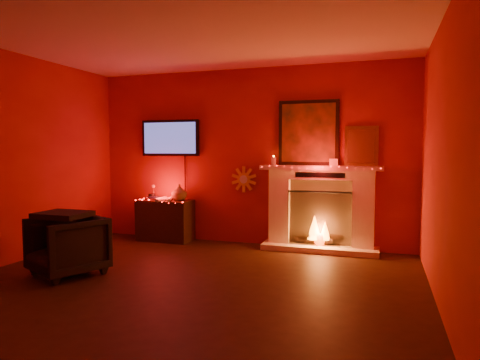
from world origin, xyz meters
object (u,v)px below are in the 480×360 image
(fireplace, at_px, (320,200))
(tv, at_px, (170,138))
(sunburst_clock, at_px, (244,179))
(console_table, at_px, (166,218))
(armchair, at_px, (67,246))

(fireplace, height_order, tv, fireplace)
(sunburst_clock, distance_m, console_table, 1.41)
(fireplace, height_order, console_table, fireplace)
(fireplace, height_order, sunburst_clock, fireplace)
(console_table, xyz_separation_m, armchair, (-0.18, -2.06, -0.02))
(tv, height_order, armchair, tv)
(tv, distance_m, armchair, 2.61)
(armchair, bearing_deg, fireplace, 64.79)
(armchair, bearing_deg, sunburst_clock, 82.86)
(sunburst_clock, relative_size, armchair, 0.53)
(sunburst_clock, xyz_separation_m, console_table, (-1.24, -0.22, -0.63))
(sunburst_clock, relative_size, console_table, 0.44)
(sunburst_clock, height_order, armchair, sunburst_clock)
(fireplace, relative_size, armchair, 2.89)
(fireplace, bearing_deg, armchair, -140.06)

